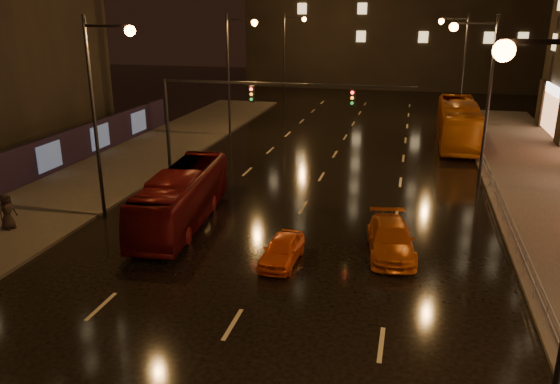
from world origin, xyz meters
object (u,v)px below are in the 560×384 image
(bus_curb, at_px, (458,123))
(taxi_near, at_px, (282,250))
(bus_red, at_px, (182,197))
(pedestrian_c, at_px, (7,211))
(taxi_far, at_px, (391,239))

(bus_curb, height_order, taxi_near, bus_curb)
(bus_red, distance_m, pedestrian_c, 8.27)
(bus_red, xyz_separation_m, taxi_far, (10.32, -1.27, -0.69))
(taxi_near, distance_m, pedestrian_c, 13.60)
(bus_curb, height_order, taxi_far, bus_curb)
(taxi_near, height_order, taxi_far, taxi_far)
(bus_red, bearing_deg, bus_curb, 50.33)
(bus_red, distance_m, taxi_near, 6.81)
(taxi_near, xyz_separation_m, taxi_far, (4.40, 2.01, 0.10))
(bus_curb, relative_size, pedestrian_c, 6.85)
(pedestrian_c, bearing_deg, bus_red, -54.15)
(bus_red, xyz_separation_m, taxi_near, (5.92, -3.28, -0.78))
(bus_red, height_order, bus_curb, bus_curb)
(taxi_near, bearing_deg, bus_red, 153.13)
(taxi_far, bearing_deg, pedestrian_c, 178.08)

